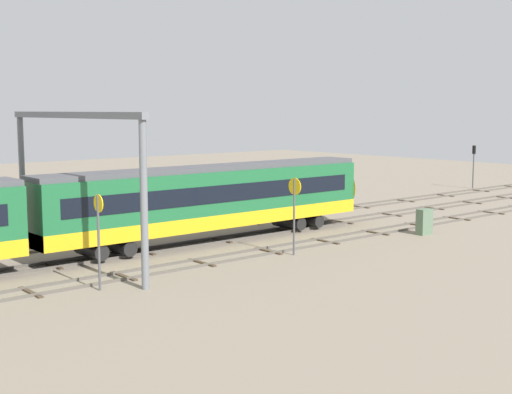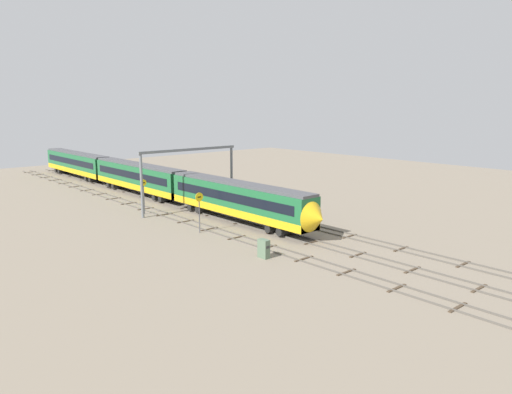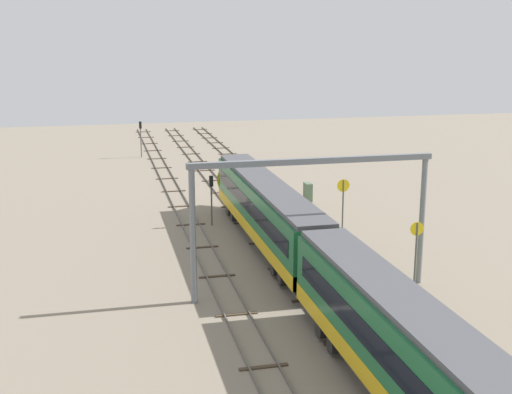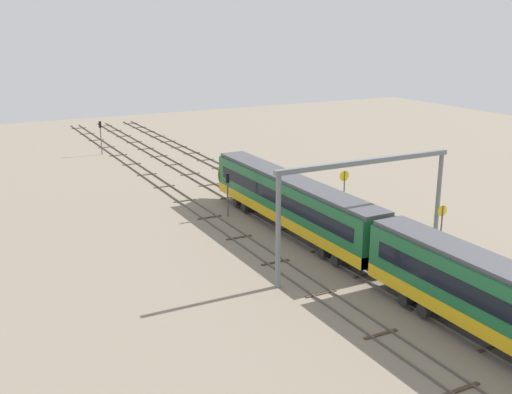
{
  "view_description": "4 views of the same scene",
  "coord_description": "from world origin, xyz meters",
  "views": [
    {
      "loc": [
        -27.48,
        -35.87,
        8.5
      ],
      "look_at": [
        3.27,
        0.21,
        2.6
      ],
      "focal_mm": 49.19,
      "sensor_mm": 36.0,
      "label": 1
    },
    {
      "loc": [
        44.52,
        -36.99,
        14.15
      ],
      "look_at": [
        2.4,
        0.29,
        3.49
      ],
      "focal_mm": 34.37,
      "sensor_mm": 36.0,
      "label": 2
    },
    {
      "loc": [
        -47.24,
        11.77,
        15.37
      ],
      "look_at": [
        3.01,
        -0.06,
        2.93
      ],
      "focal_mm": 46.96,
      "sensor_mm": 36.0,
      "label": 3
    },
    {
      "loc": [
        -44.34,
        26.36,
        17.8
      ],
      "look_at": [
        2.28,
        1.92,
        2.7
      ],
      "focal_mm": 42.82,
      "sensor_mm": 36.0,
      "label": 4
    }
  ],
  "objects": [
    {
      "name": "signal_light_trackside_approach",
      "position": [
        5.93,
        3.04,
        2.78
      ],
      "size": [
        0.31,
        0.32,
        4.22
      ],
      "color": "#4C4C51",
      "rests_on": "ground"
    },
    {
      "name": "relay_cabinet",
      "position": [
        12.04,
        -7.28,
        0.89
      ],
      "size": [
        1.16,
        0.61,
        1.78
      ],
      "color": "#597259",
      "rests_on": "ground"
    },
    {
      "name": "track_with_train",
      "position": [
        -0.0,
        0.0,
        0.07
      ],
      "size": [
        133.34,
        2.4,
        0.16
      ],
      "color": "#59544C",
      "rests_on": "ground"
    },
    {
      "name": "speed_sign_mid_trackside",
      "position": [
        0.53,
        -6.46,
        3.06
      ],
      "size": [
        0.14,
        1.0,
        4.57
      ],
      "color": "#4C4C51",
      "rests_on": "ground"
    },
    {
      "name": "train",
      "position": [
        -24.87,
        0.0,
        2.66
      ],
      "size": [
        75.2,
        3.24,
        4.8
      ],
      "color": "#1E6638",
      "rests_on": "ground"
    },
    {
      "name": "ground_plane",
      "position": [
        0.0,
        0.0,
        0.0
      ],
      "size": [
        149.34,
        149.34,
        0.0
      ],
      "primitive_type": "plane",
      "color": "gray"
    },
    {
      "name": "overhead_gantry",
      "position": [
        -10.33,
        -0.39,
        6.13
      ],
      "size": [
        0.4,
        15.04,
        8.4
      ],
      "color": "slate",
      "rests_on": "ground"
    },
    {
      "name": "track_middle",
      "position": [
        -0.0,
        4.76,
        0.07
      ],
      "size": [
        133.34,
        2.4,
        0.16
      ],
      "color": "#59544C",
      "rests_on": "ground"
    },
    {
      "name": "speed_sign_near_foreground",
      "position": [
        -12.08,
        -6.41,
        2.96
      ],
      "size": [
        0.14,
        0.85,
        4.59
      ],
      "color": "#4C4C51",
      "rests_on": "ground"
    },
    {
      "name": "track_near_foreground",
      "position": [
        -0.0,
        -4.76,
        0.07
      ],
      "size": [
        133.34,
        2.4,
        0.16
      ],
      "color": "#59544C",
      "rests_on": "ground"
    }
  ]
}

